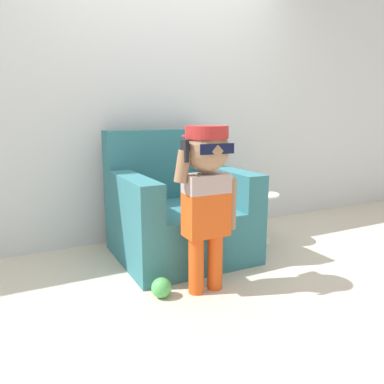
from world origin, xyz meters
The scene contains 6 objects.
ground_plane centered at (0.00, 0.00, 0.00)m, with size 10.00×10.00×0.00m, color beige.
wall_back centered at (0.00, 0.61, 1.30)m, with size 10.00×0.05×2.60m.
armchair centered at (-0.07, 0.05, 0.35)m, with size 1.00×0.95×1.01m.
person_child centered at (-0.19, -0.65, 0.72)m, with size 0.44×0.33×1.07m.
side_table centered at (0.70, -0.02, 0.27)m, with size 0.34×0.34×0.45m.
toy_ball centered at (-0.49, -0.61, 0.06)m, with size 0.13×0.13×0.13m.
Camera 1 is at (-1.32, -2.66, 1.13)m, focal length 35.00 mm.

